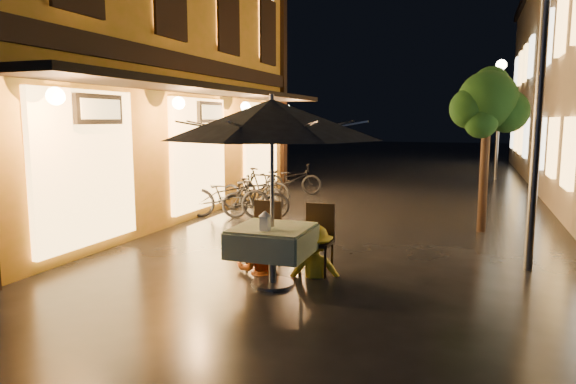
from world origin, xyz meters
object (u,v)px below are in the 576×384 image
at_px(person_yellow, 315,227).
at_px(bicycle_0, 228,196).
at_px(table_lantern, 265,219).
at_px(person_orange, 260,223).
at_px(cafe_table, 272,241).
at_px(patio_umbrella, 272,119).
at_px(streetlamp_near, 542,62).

height_order(person_yellow, bicycle_0, person_yellow).
bearing_deg(table_lantern, bicycle_0, 121.66).
bearing_deg(table_lantern, person_orange, 117.28).
distance_m(cafe_table, person_orange, 0.66).
xyz_separation_m(patio_umbrella, table_lantern, (-0.00, -0.24, -1.23)).
distance_m(table_lantern, bicycle_0, 5.00).
bearing_deg(person_yellow, table_lantern, 45.54).
relative_size(table_lantern, bicycle_0, 0.13).
relative_size(streetlamp_near, table_lantern, 16.92).
distance_m(cafe_table, patio_umbrella, 1.56).
height_order(streetlamp_near, cafe_table, streetlamp_near).
bearing_deg(table_lantern, streetlamp_near, 33.21).
relative_size(patio_umbrella, person_yellow, 2.04).
bearing_deg(person_orange, person_yellow, 167.04).
distance_m(patio_umbrella, table_lantern, 1.25).
xyz_separation_m(cafe_table, person_yellow, (0.39, 0.60, 0.10)).
distance_m(cafe_table, table_lantern, 0.41).
xyz_separation_m(cafe_table, table_lantern, (0.00, -0.24, 0.33)).
bearing_deg(table_lantern, person_yellow, 64.96).
height_order(cafe_table, person_yellow, person_yellow).
xyz_separation_m(streetlamp_near, person_yellow, (-2.82, -1.26, -2.24)).
xyz_separation_m(cafe_table, patio_umbrella, (0.00, -0.00, 1.56)).
relative_size(patio_umbrella, bicycle_0, 1.48).
height_order(streetlamp_near, table_lantern, streetlamp_near).
relative_size(person_orange, bicycle_0, 0.75).
distance_m(streetlamp_near, table_lantern, 4.33).
bearing_deg(cafe_table, patio_umbrella, -26.57).
bearing_deg(streetlamp_near, person_orange, -159.67).
bearing_deg(person_orange, patio_umbrella, 108.58).
relative_size(streetlamp_near, person_orange, 3.02).
distance_m(streetlamp_near, cafe_table, 4.38).
bearing_deg(person_yellow, streetlamp_near, -175.34).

